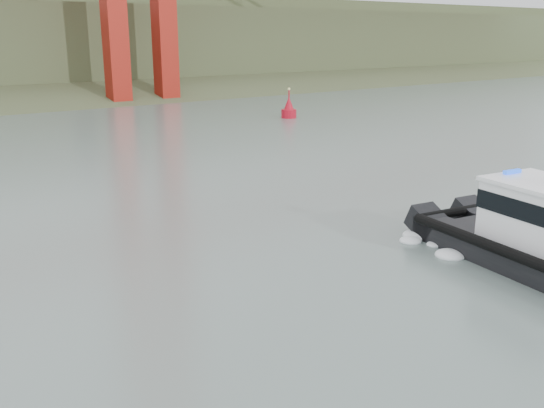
# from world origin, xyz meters

# --- Properties ---
(ground) EXTENTS (400.00, 400.00, 0.00)m
(ground) POSITION_xyz_m (0.00, 0.00, 0.00)
(ground) COLOR slate
(ground) RESTS_ON ground
(patrol_boat) EXTENTS (6.29, 13.00, 6.06)m
(patrol_boat) POSITION_xyz_m (7.01, 0.82, 1.52)
(patrol_boat) COLOR black
(patrol_boat) RESTS_ON ground
(nav_buoy) EXTENTS (1.90, 1.90, 3.95)m
(nav_buoy) POSITION_xyz_m (28.90, 47.49, 1.04)
(nav_buoy) COLOR #AC0B1C
(nav_buoy) RESTS_ON ground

